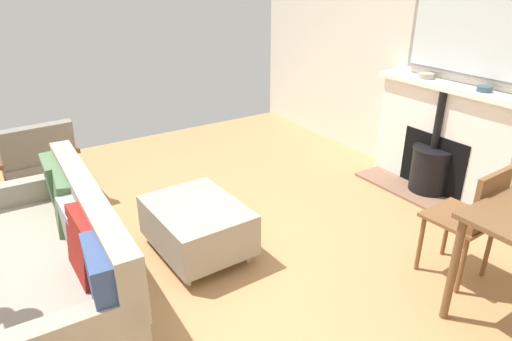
# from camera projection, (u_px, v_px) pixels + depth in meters

# --- Properties ---
(ground_plane) EXTENTS (5.74, 5.67, 0.01)m
(ground_plane) POSITION_uv_depth(u_px,v_px,m) (173.00, 272.00, 3.28)
(ground_plane) COLOR #A87A4C
(wall_left) EXTENTS (0.12, 5.67, 2.69)m
(wall_left) POSITION_uv_depth(u_px,v_px,m) (453.00, 46.00, 4.16)
(wall_left) COLOR silver
(wall_left) RESTS_ON ground
(fireplace) EXTENTS (0.54, 1.48, 1.05)m
(fireplace) POSITION_uv_depth(u_px,v_px,m) (440.00, 146.00, 4.29)
(fireplace) COLOR brown
(fireplace) RESTS_ON ground
(mirror_over_mantel) EXTENTS (0.04, 1.15, 1.02)m
(mirror_over_mantel) POSITION_uv_depth(u_px,v_px,m) (470.00, 17.00, 3.87)
(mirror_over_mantel) COLOR gray
(mantel_bowl_near) EXTENTS (0.14, 0.14, 0.05)m
(mantel_bowl_near) POSITION_uv_depth(u_px,v_px,m) (426.00, 76.00, 4.25)
(mantel_bowl_near) COLOR #9E9384
(mantel_bowl_near) RESTS_ON fireplace
(mantel_bowl_far) EXTENTS (0.12, 0.12, 0.05)m
(mantel_bowl_far) POSITION_uv_depth(u_px,v_px,m) (484.00, 88.00, 3.81)
(mantel_bowl_far) COLOR #334C56
(mantel_bowl_far) RESTS_ON fireplace
(sofa) EXTENTS (0.86, 1.82, 0.80)m
(sofa) POSITION_uv_depth(u_px,v_px,m) (54.00, 260.00, 2.81)
(sofa) COLOR #B2B2B7
(sofa) RESTS_ON ground
(ottoman) EXTENTS (0.64, 0.81, 0.41)m
(ottoman) POSITION_uv_depth(u_px,v_px,m) (197.00, 224.00, 3.40)
(ottoman) COLOR #B2B2B7
(ottoman) RESTS_ON ground
(armchair_accent) EXTENTS (0.71, 0.63, 0.78)m
(armchair_accent) POSITION_uv_depth(u_px,v_px,m) (37.00, 155.00, 4.14)
(armchair_accent) COLOR brown
(armchair_accent) RESTS_ON ground
(dining_chair_near_fireplace) EXTENTS (0.42, 0.42, 0.85)m
(dining_chair_near_fireplace) POSITION_uv_depth(u_px,v_px,m) (472.00, 215.00, 3.01)
(dining_chair_near_fireplace) COLOR brown
(dining_chair_near_fireplace) RESTS_ON ground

